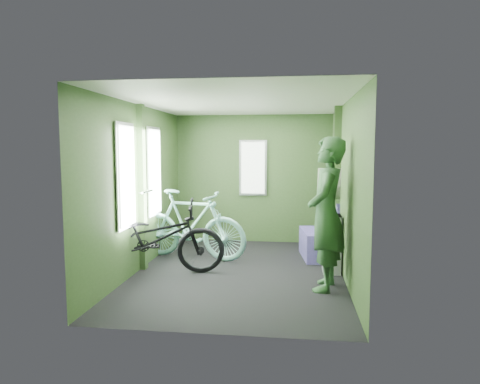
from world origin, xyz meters
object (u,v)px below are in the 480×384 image
object	(u,v)px
bicycle_mint	(191,259)
bench_seat	(320,241)
passenger	(326,214)
waste_box	(332,244)
bicycle_black	(155,274)

from	to	relation	value
bicycle_mint	bench_seat	bearing A→B (deg)	-67.39
passenger	bench_seat	world-z (taller)	passenger
passenger	bench_seat	bearing A→B (deg)	-171.25
bicycle_mint	passenger	size ratio (longest dim) A/B	0.98
bicycle_mint	passenger	bearing A→B (deg)	-108.02
passenger	waste_box	bearing A→B (deg)	178.86
bench_seat	bicycle_black	bearing A→B (deg)	-159.52
bicycle_black	waste_box	xyz separation A→B (m)	(2.38, 0.40, 0.40)
waste_box	bench_seat	distance (m)	0.80
bicycle_black	bench_seat	distance (m)	2.57
passenger	bicycle_black	bearing A→B (deg)	-88.57
bicycle_black	passenger	size ratio (longest dim) A/B	1.03
bicycle_black	bench_seat	xyz separation A→B (m)	(2.26, 1.19, 0.27)
bicycle_black	passenger	distance (m)	2.45
bicycle_mint	bench_seat	size ratio (longest dim) A/B	1.99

